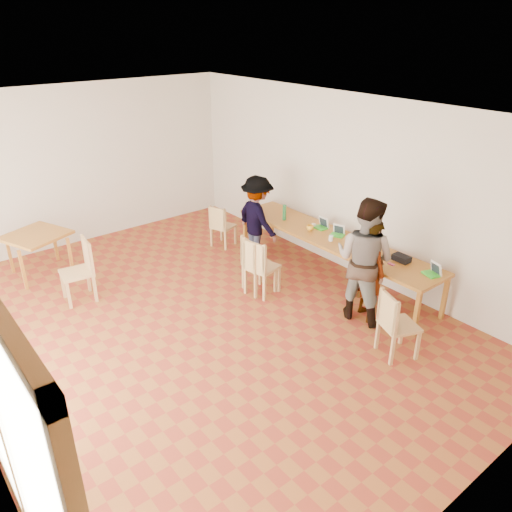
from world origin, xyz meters
The scene contains 24 objects.
ground centered at (0.00, 0.00, 0.00)m, with size 8.00×8.00×0.00m, color brown.
wall_back centered at (0.00, 4.00, 1.50)m, with size 6.00×0.10×3.00m, color beige.
wall_front centered at (0.00, -4.00, 1.50)m, with size 6.00×0.10×3.00m, color beige.
wall_right centered at (3.00, 0.00, 1.50)m, with size 0.10×8.00×3.00m, color beige.
ceiling centered at (0.00, 0.00, 3.02)m, with size 6.00×8.00×0.04m, color white.
communal_table centered at (2.50, -0.22, 0.70)m, with size 0.80×4.00×0.75m.
side_table centered at (-1.30, 3.01, 0.67)m, with size 0.90×0.90×0.75m.
chair_near centered at (1.51, -2.23, 0.57)m, with size 0.56×0.56×0.50m.
chair_mid centered at (1.16, 0.09, 0.59)m, with size 0.54×0.54×0.51m.
chair_far centered at (1.18, 0.22, 0.58)m, with size 0.49×0.49×0.50m.
chair_empty centered at (1.78, 2.00, 0.51)m, with size 0.49×0.49×0.44m.
chair_spare centered at (-1.02, 1.72, 0.61)m, with size 0.52×0.52×0.53m.
person_near centered at (2.02, -1.41, 0.78)m, with size 0.57×0.38×1.57m, color gray.
person_mid centered at (1.95, -1.33, 0.93)m, with size 0.90×0.70×1.85m, color gray.
person_far centered at (2.00, 1.16, 0.79)m, with size 1.01×0.58×1.57m, color gray.
laptop_near centered at (2.63, -2.03, 0.80)m, with size 0.25×0.26×0.19m.
laptop_mid centered at (2.64, -0.21, 0.80)m, with size 0.25×0.27×0.18m.
laptop_far centered at (2.66, 0.19, 0.80)m, with size 0.20×0.24×0.19m.
yellow_mug centered at (2.41, 0.23, 0.80)m, with size 0.13×0.13×0.10m, color yellow.
green_bottle centered at (2.40, 0.88, 0.89)m, with size 0.07×0.07×0.28m, color #227238.
clear_glass centered at (2.38, -0.29, 0.80)m, with size 0.07×0.07×0.09m, color silver.
condiment_cup centered at (2.57, 0.29, 0.78)m, with size 0.08×0.08×0.06m, color white.
pink_phone centered at (2.43, -1.46, 0.76)m, with size 0.05×0.10×0.01m, color #C03D79.
black_pouch centered at (2.65, -1.48, 0.80)m, with size 0.16×0.26×0.09m, color black.
Camera 1 is at (-3.24, -5.34, 4.03)m, focal length 35.00 mm.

